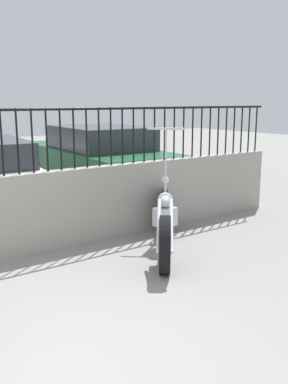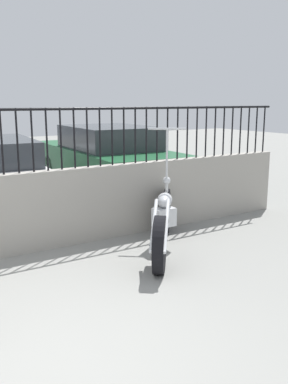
{
  "view_description": "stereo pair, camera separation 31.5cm",
  "coord_description": "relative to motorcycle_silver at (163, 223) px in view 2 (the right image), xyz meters",
  "views": [
    {
      "loc": [
        -0.79,
        -2.63,
        1.91
      ],
      "look_at": [
        2.46,
        1.96,
        0.7
      ],
      "focal_mm": 40.0,
      "sensor_mm": 36.0,
      "label": 1
    },
    {
      "loc": [
        -0.53,
        -2.81,
        1.91
      ],
      "look_at": [
        2.46,
        1.96,
        0.7
      ],
      "focal_mm": 40.0,
      "sensor_mm": 36.0,
      "label": 2
    }
  ],
  "objects": [
    {
      "name": "car_green",
      "position": [
        1.22,
        3.93,
        0.3
      ],
      "size": [
        1.94,
        4.52,
        1.38
      ],
      "rotation": [
        0.0,
        0.0,
        1.53
      ],
      "color": "black",
      "rests_on": "ground_plane"
    },
    {
      "name": "motorcycle_silver",
      "position": [
        0.0,
        0.0,
        0.0
      ],
      "size": [
        1.44,
        1.79,
        1.55
      ],
      "rotation": [
        0.0,
        0.0,
        0.9
      ],
      "color": "black",
      "rests_on": "ground_plane"
    }
  ]
}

